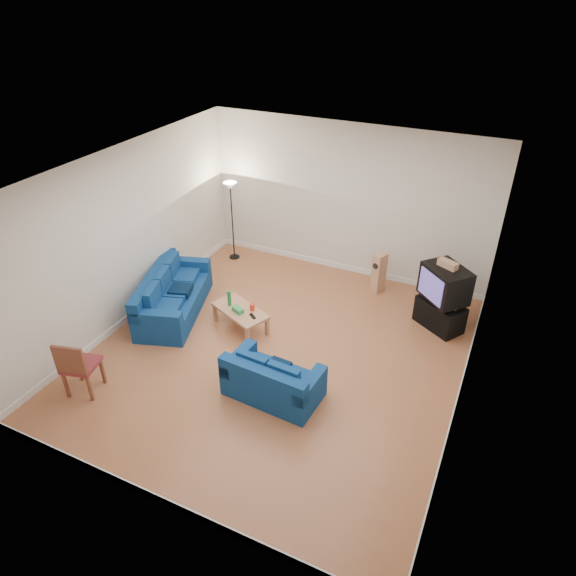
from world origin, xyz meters
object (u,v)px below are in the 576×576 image
at_px(sofa_loveseat, 272,383).
at_px(television, 445,284).
at_px(sofa_three_seat, 171,298).
at_px(coffee_table, 240,312).
at_px(tv_stand, 440,314).

height_order(sofa_loveseat, television, television).
xyz_separation_m(sofa_three_seat, coffee_table, (1.45, 0.12, 0.03)).
relative_size(sofa_loveseat, television, 1.51).
relative_size(sofa_three_seat, sofa_loveseat, 1.55).
relative_size(sofa_loveseat, tv_stand, 1.74).
height_order(coffee_table, television, television).
bearing_deg(sofa_loveseat, sofa_three_seat, 159.64).
bearing_deg(sofa_three_seat, television, 91.46).
bearing_deg(television, coffee_table, -111.31).
relative_size(sofa_loveseat, coffee_table, 1.23).
relative_size(sofa_three_seat, coffee_table, 1.91).
bearing_deg(sofa_loveseat, coffee_table, 138.12).
height_order(sofa_loveseat, tv_stand, sofa_loveseat).
distance_m(sofa_loveseat, tv_stand, 3.54).
distance_m(sofa_three_seat, sofa_loveseat, 3.05).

